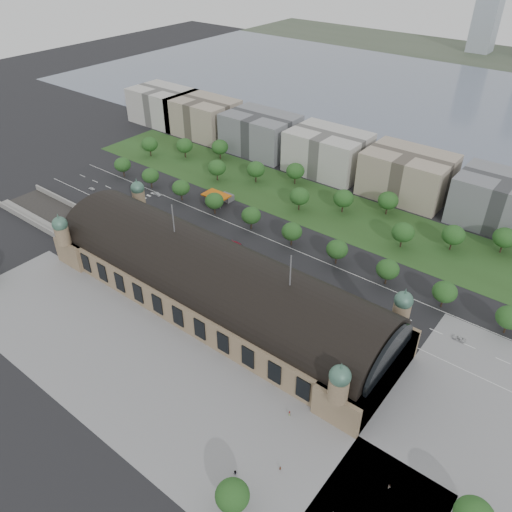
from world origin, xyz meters
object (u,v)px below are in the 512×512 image
Objects in this scene: traffic_car_4 at (255,268)px; bus_mid at (243,261)px; parked_car_0 at (132,215)px; parked_car_5 at (222,257)px; parked_car_3 at (195,251)px; pedestrian_0 at (289,413)px; traffic_car_3 at (236,243)px; parked_car_2 at (163,236)px; bus_east at (296,277)px; traffic_car_1 at (157,194)px; bus_west at (252,265)px; pedestrian_2 at (389,486)px; petrol_station at (222,196)px; parked_car_6 at (197,252)px; pedestrian_1 at (280,468)px; pedestrian_4 at (235,473)px; traffic_car_6 at (459,338)px; parked_car_4 at (205,253)px; parked_car_1 at (172,233)px; traffic_car_0 at (92,189)px.

bus_mid is at bearing -80.28° from traffic_car_4.
parked_car_5 is (61.99, -0.54, -0.01)m from parked_car_0.
parked_car_0 reaches higher than parked_car_3.
pedestrian_0 is (85.83, -47.60, 0.27)m from parked_car_3.
parked_car_2 is at bearing 109.05° from traffic_car_3.
parked_car_5 is at bearing 96.35° from bus_east.
parked_car_3 is at bearing -113.65° from traffic_car_1.
parked_car_5 reaches higher than traffic_car_4.
parked_car_0 is 0.42× the size of bus_west.
bus_east reaches higher than bus_west.
traffic_car_3 is at bearing 46.19° from bus_mid.
bus_mid is 112.51m from pedestrian_2.
petrol_station is at bearing 113.27° from parked_car_0.
parked_car_0 is at bearing -115.76° from parked_car_6.
bus_west is 108.36m from pedestrian_2.
traffic_car_4 reaches higher than parked_car_3.
pedestrian_1 is 0.85× the size of pedestrian_4.
traffic_car_6 is at bearing 60.99° from parked_car_3.
parked_car_6 reaches higher than parked_car_4.
bus_west is at bearing -63.61° from traffic_car_4.
bus_west is (83.60, -21.46, 0.70)m from traffic_car_1.
bus_mid is at bearing -82.61° from traffic_car_6.
traffic_car_1 is 65.51m from parked_car_4.
parked_car_4 is at bearing 53.27° from parked_car_0.
pedestrian_1 is at bearing 173.82° from pedestrian_4.
parked_car_2 is at bearing -112.59° from parked_car_4.
parked_car_3 is 112.44m from pedestrian_4.
pedestrian_0 is at bearing 42.02° from parked_car_1.
parked_car_6 reaches higher than traffic_car_4.
pedestrian_0 is (141.16, -75.07, 0.13)m from traffic_car_1.
parked_car_6 is 97.11m from pedestrian_0.
parked_car_2 is at bearing -111.18° from parked_car_6.
traffic_car_4 is at bearing 85.82° from traffic_car_0.
traffic_car_4 is at bearing 64.64° from parked_car_3.
traffic_car_1 is 0.92× the size of parked_car_5.
parked_car_0 is 27.89m from parked_car_2.
bus_mid is at bearing -39.72° from petrol_station.
traffic_car_0 is 0.89× the size of traffic_car_6.
traffic_car_6 is 164.62m from parked_car_0.
bus_mid reaches higher than parked_car_0.
parked_car_5 reaches higher than parked_car_2.
traffic_car_0 is 2.10× the size of pedestrian_2.
traffic_car_0 is 0.82× the size of parked_car_2.
parked_car_0 is at bearing 115.20° from pedestrian_1.
traffic_car_3 reaches higher than traffic_car_6.
parked_car_5 is at bearing 101.39° from bus_west.
pedestrian_2 is at bearing 40.56° from parked_car_4.
traffic_car_1 is at bearing -152.76° from petrol_station.
parked_car_5 is (13.24, 3.46, 0.07)m from parked_car_3.
parked_car_4 is 3.75m from parked_car_6.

